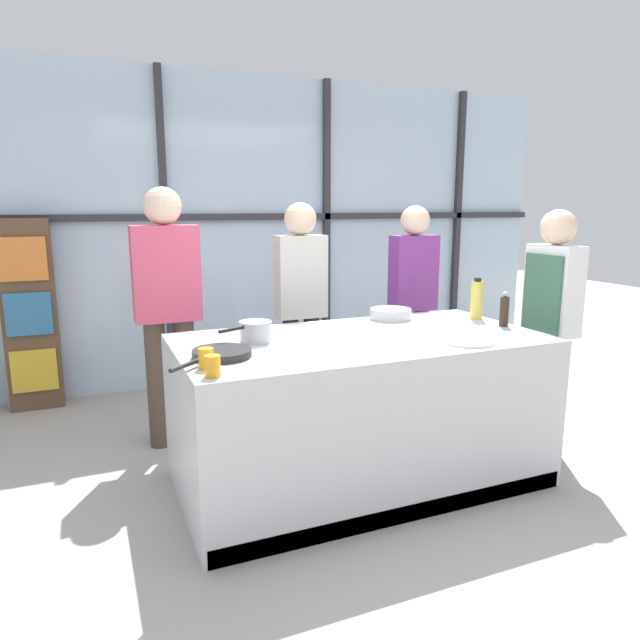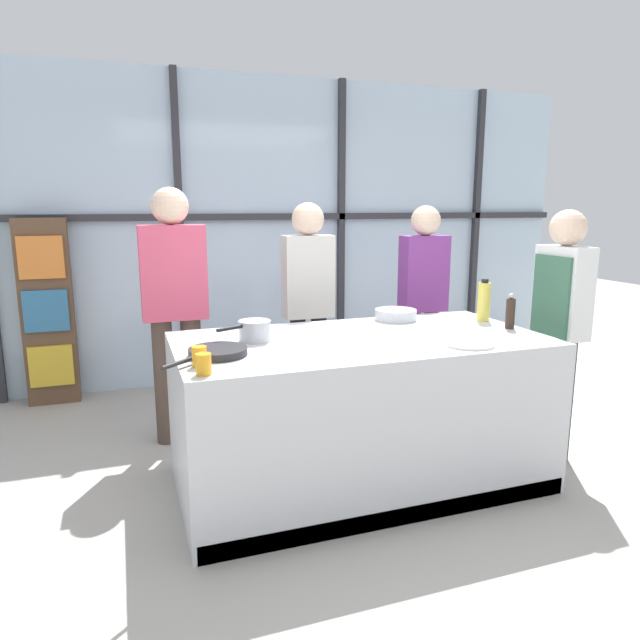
# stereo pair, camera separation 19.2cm
# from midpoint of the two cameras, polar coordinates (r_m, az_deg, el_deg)

# --- Properties ---
(ground_plane) EXTENTS (18.00, 18.00, 0.00)m
(ground_plane) POSITION_cam_midpoint_polar(r_m,az_deg,el_deg) (3.62, 2.34, -15.60)
(ground_plane) COLOR #ADA89E
(back_window_wall) EXTENTS (6.40, 0.10, 2.80)m
(back_window_wall) POSITION_cam_midpoint_polar(r_m,az_deg,el_deg) (5.44, -8.12, 8.76)
(back_window_wall) COLOR silver
(back_window_wall) RESTS_ON ground_plane
(bookshelf) EXTENTS (0.40, 0.19, 1.55)m
(bookshelf) POSITION_cam_midpoint_polar(r_m,az_deg,el_deg) (5.17, -27.99, 0.38)
(bookshelf) COLOR brown
(bookshelf) RESTS_ON ground_plane
(demo_island) EXTENTS (2.13, 1.08, 0.89)m
(demo_island) POSITION_cam_midpoint_polar(r_m,az_deg,el_deg) (3.44, 2.39, -8.99)
(demo_island) COLOR silver
(demo_island) RESTS_ON ground_plane
(chef) EXTENTS (0.23, 0.37, 1.62)m
(chef) POSITION_cam_midpoint_polar(r_m,az_deg,el_deg) (4.01, 20.79, 0.53)
(chef) COLOR black
(chef) RESTS_ON ground_plane
(spectator_far_left) EXTENTS (0.43, 0.25, 1.76)m
(spectator_far_left) POSITION_cam_midpoint_polar(r_m,az_deg,el_deg) (3.97, -16.36, 1.81)
(spectator_far_left) COLOR #47382D
(spectator_far_left) RESTS_ON ground_plane
(spectator_center_left) EXTENTS (0.36, 0.23, 1.66)m
(spectator_center_left) POSITION_cam_midpoint_polar(r_m,az_deg,el_deg) (4.19, -3.24, 2.25)
(spectator_center_left) COLOR black
(spectator_center_left) RESTS_ON ground_plane
(spectator_center_right) EXTENTS (0.37, 0.23, 1.64)m
(spectator_center_right) POSITION_cam_midpoint_polar(r_m,az_deg,el_deg) (4.60, 8.09, 2.73)
(spectator_center_right) COLOR #47382D
(spectator_center_right) RESTS_ON ground_plane
(frying_pan) EXTENTS (0.45, 0.42, 0.04)m
(frying_pan) POSITION_cam_midpoint_polar(r_m,az_deg,el_deg) (2.93, -11.73, -3.28)
(frying_pan) COLOR #232326
(frying_pan) RESTS_ON demo_island
(saucepan) EXTENTS (0.32, 0.20, 0.12)m
(saucepan) POSITION_cam_midpoint_polar(r_m,az_deg,el_deg) (3.21, -8.21, -1.10)
(saucepan) COLOR silver
(saucepan) RESTS_ON demo_island
(white_plate) EXTENTS (0.27, 0.27, 0.01)m
(white_plate) POSITION_cam_midpoint_polar(r_m,az_deg,el_deg) (3.25, 13.03, -2.15)
(white_plate) COLOR white
(white_plate) RESTS_ON demo_island
(mixing_bowl) EXTENTS (0.28, 0.28, 0.07)m
(mixing_bowl) POSITION_cam_midpoint_polar(r_m,az_deg,el_deg) (3.85, 5.66, 0.66)
(mixing_bowl) COLOR silver
(mixing_bowl) RESTS_ON demo_island
(oil_bottle) EXTENTS (0.08, 0.08, 0.28)m
(oil_bottle) POSITION_cam_midpoint_polar(r_m,az_deg,el_deg) (3.94, 14.06, 1.98)
(oil_bottle) COLOR #E0CC4C
(oil_bottle) RESTS_ON demo_island
(pepper_grinder) EXTENTS (0.06, 0.06, 0.22)m
(pepper_grinder) POSITION_cam_midpoint_polar(r_m,az_deg,el_deg) (3.75, 16.56, 0.91)
(pepper_grinder) COLOR #332319
(pepper_grinder) RESTS_ON demo_island
(juice_glass_near) EXTENTS (0.07, 0.07, 0.10)m
(juice_glass_near) POSITION_cam_midpoint_polar(r_m,az_deg,el_deg) (2.61, -12.79, -4.53)
(juice_glass_near) COLOR orange
(juice_glass_near) RESTS_ON demo_island
(juice_glass_far) EXTENTS (0.07, 0.07, 0.10)m
(juice_glass_far) POSITION_cam_midpoint_polar(r_m,az_deg,el_deg) (2.74, -13.31, -3.77)
(juice_glass_far) COLOR orange
(juice_glass_far) RESTS_ON demo_island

